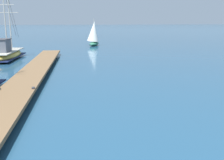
# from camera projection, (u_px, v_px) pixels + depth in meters

# --- Properties ---
(floating_dock) EXTENTS (3.22, 24.29, 0.53)m
(floating_dock) POSITION_uv_depth(u_px,v_px,m) (33.00, 72.00, 17.55)
(floating_dock) COLOR brown
(floating_dock) RESTS_ON ground
(fishing_boat_2) EXTENTS (2.69, 8.10, 7.31)m
(fishing_boat_2) POSITION_uv_depth(u_px,v_px,m) (6.00, 53.00, 25.39)
(fishing_boat_2) COLOR gold
(fishing_boat_2) RESTS_ON ground
(distant_sailboat) EXTENTS (2.37, 3.40, 3.89)m
(distant_sailboat) POSITION_uv_depth(u_px,v_px,m) (94.00, 34.00, 38.49)
(distant_sailboat) COLOR #337556
(distant_sailboat) RESTS_ON ground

